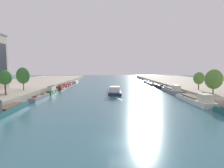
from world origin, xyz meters
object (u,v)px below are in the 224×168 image
(moored_boat_left_gap_after, at_px, (75,82))
(moored_boat_left_end, at_px, (69,84))
(moored_boat_right_end, at_px, (146,82))
(moored_boat_right_upstream, at_px, (172,90))
(barge_midriver, at_px, (114,90))
(moored_boat_right_near, at_px, (151,84))
(tree_left_second, at_px, (23,76))
(tree_right_midway, at_px, (199,78))
(moored_boat_left_midway, at_px, (40,97))
(moored_boat_right_lone, at_px, (195,99))
(tree_right_nearest, at_px, (214,79))
(moored_boat_left_lone, at_px, (63,87))
(moored_boat_left_downstream, at_px, (52,90))
(moored_boat_left_near, at_px, (5,110))
(moored_boat_right_gap_after, at_px, (160,86))
(tree_left_far, at_px, (5,78))

(moored_boat_left_gap_after, bearing_deg, moored_boat_left_end, -92.40)
(moored_boat_left_end, relative_size, moored_boat_right_end, 1.56)
(moored_boat_right_upstream, relative_size, moored_boat_right_end, 1.57)
(barge_midriver, height_order, moored_boat_right_near, barge_midriver)
(tree_left_second, bearing_deg, tree_right_midway, 1.08)
(barge_midriver, distance_m, moored_boat_left_midway, 25.71)
(moored_boat_right_end, relative_size, tree_left_second, 1.39)
(barge_midriver, relative_size, moored_boat_right_lone, 1.25)
(moored_boat_right_end, bearing_deg, tree_right_nearest, -84.05)
(moored_boat_left_lone, relative_size, moored_boat_left_gap_after, 1.20)
(moored_boat_left_downstream, xyz_separation_m, tree_right_nearest, (48.45, -16.34, 4.84))
(moored_boat_left_lone, bearing_deg, moored_boat_right_end, 33.91)
(moored_boat_right_upstream, bearing_deg, barge_midriver, 175.84)
(moored_boat_left_near, xyz_separation_m, tree_left_second, (-6.67, 22.50, 5.62))
(moored_boat_right_upstream, bearing_deg, tree_right_nearest, -69.90)
(moored_boat_left_end, bearing_deg, tree_right_nearest, -43.45)
(moored_boat_left_gap_after, relative_size, moored_boat_right_near, 0.95)
(moored_boat_left_gap_after, bearing_deg, moored_boat_right_end, -2.31)
(moored_boat_left_gap_after, xyz_separation_m, moored_boat_right_gap_after, (42.84, -28.19, 0.04))
(moored_boat_left_downstream, relative_size, moored_boat_left_gap_after, 0.86)
(moored_boat_left_end, relative_size, tree_left_far, 2.42)
(moored_boat_left_near, distance_m, moored_boat_right_upstream, 51.84)
(moored_boat_left_midway, relative_size, moored_boat_left_downstream, 1.15)
(moored_boat_right_upstream, xyz_separation_m, tree_right_nearest, (5.82, -15.90, 4.95))
(moored_boat_right_upstream, distance_m, moored_boat_right_gap_after, 16.92)
(moored_boat_right_gap_after, relative_size, tree_left_far, 1.86)
(moored_boat_right_gap_after, relative_size, tree_left_second, 1.68)
(tree_right_nearest, bearing_deg, moored_boat_left_lone, 147.51)
(moored_boat_right_lone, distance_m, moored_boat_right_end, 62.04)
(tree_left_far, bearing_deg, moored_boat_left_midway, 38.87)
(tree_left_far, distance_m, tree_right_nearest, 55.06)
(moored_boat_left_downstream, xyz_separation_m, moored_boat_right_lone, (42.26, -19.08, -0.18))
(moored_boat_right_end, relative_size, tree_right_midway, 1.76)
(moored_boat_left_gap_after, xyz_separation_m, moored_boat_right_near, (42.18, -14.42, -0.07))
(moored_boat_left_downstream, xyz_separation_m, moored_boat_left_gap_after, (0.16, 44.66, -0.46))
(moored_boat_right_end, bearing_deg, tree_left_second, -134.20)
(tree_left_far, bearing_deg, moored_boat_left_end, 82.66)
(moored_boat_left_midway, bearing_deg, tree_left_far, -141.13)
(moored_boat_left_midway, xyz_separation_m, tree_right_nearest, (48.29, -4.09, 5.42))
(moored_boat_left_end, height_order, moored_boat_right_end, moored_boat_right_end)
(moored_boat_right_end, bearing_deg, moored_boat_right_lone, -90.00)
(moored_boat_left_lone, xyz_separation_m, moored_boat_right_upstream, (42.66, -14.97, 0.29))
(barge_midriver, bearing_deg, moored_boat_left_lone, 148.72)
(moored_boat_right_upstream, xyz_separation_m, moored_boat_right_gap_after, (0.37, 16.91, -0.32))
(moored_boat_left_gap_after, relative_size, moored_boat_right_upstream, 0.75)
(moored_boat_right_end, bearing_deg, moored_boat_right_upstream, -89.51)
(moored_boat_left_near, xyz_separation_m, tree_left_far, (-6.55, 12.20, 5.57))
(barge_midriver, relative_size, moored_boat_left_gap_after, 1.79)
(tree_right_midway, bearing_deg, moored_boat_right_end, 98.23)
(moored_boat_left_downstream, relative_size, moored_boat_right_gap_after, 0.84)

